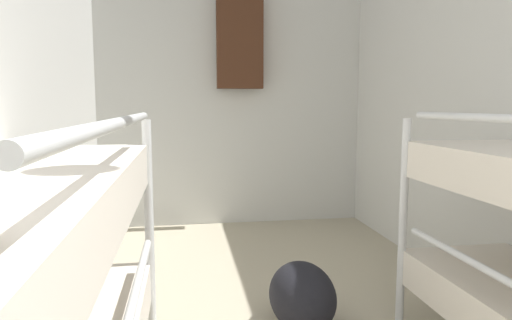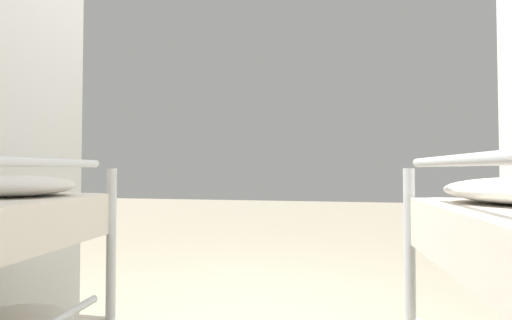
# 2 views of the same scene
# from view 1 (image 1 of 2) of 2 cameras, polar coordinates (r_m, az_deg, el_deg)

# --- Properties ---
(wall_back) EXTENTS (2.73, 0.06, 2.50)m
(wall_back) POSITION_cam_1_polar(r_m,az_deg,el_deg) (4.59, -2.98, 7.58)
(wall_back) COLOR silver
(wall_back) RESTS_ON ground_plane
(bunk_stack_left_near) EXTENTS (0.66, 1.92, 1.16)m
(bunk_stack_left_near) POSITION_cam_1_polar(r_m,az_deg,el_deg) (1.45, -29.23, -17.03)
(bunk_stack_left_near) COLOR silver
(bunk_stack_left_near) RESTS_ON ground_plane
(duffel_bag) EXTENTS (0.35, 0.50, 0.35)m
(duffel_bag) POSITION_cam_1_polar(r_m,az_deg,el_deg) (2.57, 5.80, -16.54)
(duffel_bag) COLOR black
(duffel_bag) RESTS_ON ground_plane
(hanging_coat) EXTENTS (0.44, 0.12, 0.90)m
(hanging_coat) POSITION_cam_1_polar(r_m,az_deg,el_deg) (4.49, -2.04, 14.66)
(hanging_coat) COLOR #472819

